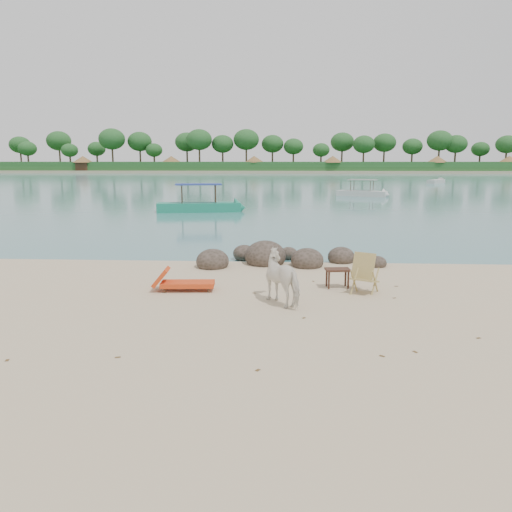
{
  "coord_description": "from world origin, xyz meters",
  "views": [
    {
      "loc": [
        0.57,
        -10.78,
        3.46
      ],
      "look_at": [
        -0.17,
        2.0,
        1.0
      ],
      "focal_mm": 35.0,
      "sensor_mm": 36.0,
      "label": 1
    }
  ],
  "objects_px": {
    "deck_chair": "(365,275)",
    "boat_near": "(199,188)",
    "side_table": "(337,279)",
    "lounge_chair": "(188,282)",
    "cow": "(285,278)",
    "boulders": "(275,259)"
  },
  "relations": [
    {
      "from": "side_table",
      "to": "boat_near",
      "type": "relative_size",
      "value": 0.1
    },
    {
      "from": "side_table",
      "to": "deck_chair",
      "type": "distance_m",
      "value": 0.88
    },
    {
      "from": "boulders",
      "to": "boat_near",
      "type": "height_order",
      "value": "boat_near"
    },
    {
      "from": "lounge_chair",
      "to": "boat_near",
      "type": "bearing_deg",
      "value": 94.78
    },
    {
      "from": "cow",
      "to": "side_table",
      "type": "xyz_separation_m",
      "value": [
        1.43,
        1.56,
        -0.38
      ]
    },
    {
      "from": "cow",
      "to": "lounge_chair",
      "type": "bearing_deg",
      "value": -57.84
    },
    {
      "from": "deck_chair",
      "to": "boat_near",
      "type": "bearing_deg",
      "value": 140.96
    },
    {
      "from": "side_table",
      "to": "lounge_chair",
      "type": "height_order",
      "value": "lounge_chair"
    },
    {
      "from": "cow",
      "to": "boat_near",
      "type": "relative_size",
      "value": 0.24
    },
    {
      "from": "side_table",
      "to": "lounge_chair",
      "type": "xyz_separation_m",
      "value": [
        -4.03,
        -0.53,
        0.0
      ]
    },
    {
      "from": "boulders",
      "to": "cow",
      "type": "height_order",
      "value": "cow"
    },
    {
      "from": "boulders",
      "to": "deck_chair",
      "type": "distance_m",
      "value": 4.43
    },
    {
      "from": "boulders",
      "to": "lounge_chair",
      "type": "height_order",
      "value": "boulders"
    },
    {
      "from": "cow",
      "to": "deck_chair",
      "type": "relative_size",
      "value": 1.5
    },
    {
      "from": "side_table",
      "to": "deck_chair",
      "type": "relative_size",
      "value": 0.64
    },
    {
      "from": "side_table",
      "to": "deck_chair",
      "type": "xyz_separation_m",
      "value": [
        0.66,
        -0.53,
        0.25
      ]
    },
    {
      "from": "lounge_chair",
      "to": "deck_chair",
      "type": "xyz_separation_m",
      "value": [
        4.68,
        -0.01,
        0.25
      ]
    },
    {
      "from": "lounge_chair",
      "to": "boulders",
      "type": "bearing_deg",
      "value": 54.3
    },
    {
      "from": "boulders",
      "to": "boat_near",
      "type": "bearing_deg",
      "value": 107.63
    },
    {
      "from": "cow",
      "to": "lounge_chair",
      "type": "height_order",
      "value": "cow"
    },
    {
      "from": "cow",
      "to": "deck_chair",
      "type": "xyz_separation_m",
      "value": [
        2.09,
        1.03,
        -0.14
      ]
    },
    {
      "from": "lounge_chair",
      "to": "deck_chair",
      "type": "bearing_deg",
      "value": -4.2
    }
  ]
}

